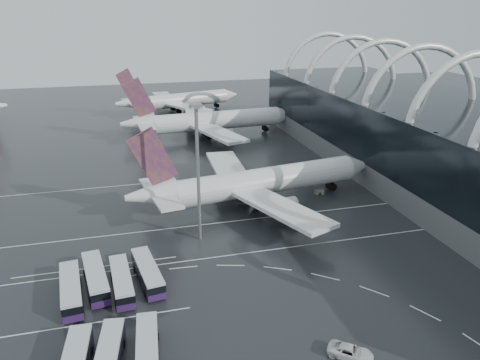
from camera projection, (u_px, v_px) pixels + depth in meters
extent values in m
plane|color=black|center=(229.00, 250.00, 88.36)|extent=(420.00, 420.00, 0.00)
cube|color=#505255|center=(444.00, 173.00, 120.44)|extent=(42.00, 160.00, 6.00)
cube|color=black|center=(450.00, 135.00, 116.95)|extent=(42.00, 160.00, 14.00)
torus|color=silver|center=(471.00, 127.00, 104.27)|extent=(33.80, 1.80, 33.80)
torus|color=silver|center=(419.00, 110.00, 121.47)|extent=(33.80, 1.80, 33.80)
torus|color=silver|center=(380.00, 97.00, 138.67)|extent=(33.80, 1.80, 33.80)
torus|color=silver|center=(350.00, 87.00, 155.87)|extent=(33.80, 1.80, 33.80)
torus|color=silver|center=(326.00, 79.00, 173.07)|extent=(33.80, 1.80, 33.80)
cube|color=silver|center=(231.00, 255.00, 86.54)|extent=(120.00, 0.25, 0.01)
cube|color=silver|center=(215.00, 223.00, 99.22)|extent=(120.00, 0.25, 0.01)
cube|color=silver|center=(193.00, 179.00, 124.56)|extent=(120.00, 0.25, 0.01)
cube|color=silver|center=(95.00, 323.00, 68.05)|extent=(28.00, 0.25, 0.01)
cube|color=silver|center=(97.00, 267.00, 82.54)|extent=(28.00, 0.25, 0.01)
cylinder|color=silver|center=(268.00, 180.00, 108.16)|extent=(44.75, 13.18, 6.16)
cone|color=silver|center=(357.00, 166.00, 117.90)|extent=(7.27, 7.10, 6.16)
cone|color=silver|center=(150.00, 195.00, 97.23)|extent=(11.47, 7.78, 6.16)
cube|color=#41196A|center=(153.00, 158.00, 94.89)|extent=(10.20, 2.27, 13.05)
cube|color=silver|center=(160.00, 193.00, 98.05)|extent=(7.78, 19.63, 0.53)
cube|color=silver|center=(279.00, 207.00, 95.40)|extent=(16.53, 27.43, 0.85)
cube|color=silver|center=(228.00, 168.00, 118.09)|extent=(8.71, 26.87, 0.85)
cylinder|color=gray|center=(283.00, 206.00, 100.47)|extent=(6.34, 4.50, 3.61)
cylinder|color=gray|center=(246.00, 178.00, 116.80)|extent=(6.34, 4.50, 3.61)
cube|color=black|center=(251.00, 200.00, 108.01)|extent=(13.66, 8.75, 2.34)
cylinder|color=silver|center=(218.00, 120.00, 164.16)|extent=(45.10, 9.59, 6.44)
cone|color=silver|center=(285.00, 115.00, 172.02)|extent=(7.10, 6.89, 6.44)
cone|color=silver|center=(137.00, 123.00, 155.23)|extent=(11.53, 7.21, 6.44)
cube|color=#41196A|center=(139.00, 98.00, 152.70)|extent=(10.71, 1.42, 13.65)
cube|color=silver|center=(144.00, 123.00, 155.91)|extent=(6.40, 20.28, 0.56)
cube|color=silver|center=(217.00, 133.00, 150.75)|extent=(15.15, 28.82, 0.89)
cube|color=silver|center=(196.00, 115.00, 175.33)|extent=(11.53, 28.56, 0.89)
cylinder|color=gray|center=(223.00, 135.00, 155.90)|extent=(6.36, 4.20, 3.77)
cylinder|color=gray|center=(208.00, 122.00, 173.60)|extent=(6.36, 4.20, 3.77)
cube|color=black|center=(206.00, 133.00, 164.35)|extent=(13.79, 8.03, 2.44)
cylinder|color=silver|center=(184.00, 100.00, 202.47)|extent=(39.95, 16.30, 5.94)
cone|color=silver|center=(230.00, 95.00, 213.37)|extent=(7.50, 7.36, 5.94)
cone|color=silver|center=(128.00, 103.00, 190.25)|extent=(11.45, 8.44, 5.94)
cube|color=#41196A|center=(128.00, 84.00, 188.09)|extent=(9.67, 3.21, 12.59)
cube|color=silver|center=(132.00, 103.00, 191.22)|extent=(9.34, 18.99, 0.51)
cube|color=silver|center=(188.00, 107.00, 190.40)|extent=(18.14, 26.02, 0.82)
cube|color=silver|center=(164.00, 97.00, 211.09)|extent=(8.68, 25.97, 0.82)
cylinder|color=gray|center=(191.00, 109.00, 195.40)|extent=(6.35, 4.85, 3.48)
cylinder|color=gray|center=(174.00, 102.00, 210.29)|extent=(6.35, 4.85, 3.48)
cube|color=black|center=(176.00, 110.00, 201.96)|extent=(13.58, 9.58, 2.25)
cube|color=#331544|center=(72.00, 294.00, 73.17)|extent=(4.25, 13.49, 1.12)
cube|color=black|center=(71.00, 288.00, 72.74)|extent=(4.28, 13.23, 1.33)
cube|color=silver|center=(70.00, 283.00, 72.43)|extent=(4.25, 13.49, 0.46)
cylinder|color=black|center=(83.00, 310.00, 70.06)|extent=(0.46, 1.05, 1.02)
cylinder|color=black|center=(63.00, 314.00, 69.12)|extent=(0.46, 1.05, 1.02)
cylinder|color=black|center=(80.00, 281.00, 77.50)|extent=(0.46, 1.05, 1.02)
cylinder|color=black|center=(62.00, 284.00, 76.56)|extent=(0.46, 1.05, 1.02)
cube|color=#331544|center=(96.00, 282.00, 76.38)|extent=(4.78, 13.64, 1.13)
cube|color=black|center=(95.00, 276.00, 75.95)|extent=(4.80, 13.38, 1.34)
cube|color=silver|center=(95.00, 271.00, 75.64)|extent=(4.78, 13.64, 0.46)
cylinder|color=black|center=(109.00, 296.00, 73.36)|extent=(0.50, 1.07, 1.03)
cylinder|color=black|center=(90.00, 301.00, 72.32)|extent=(0.50, 1.07, 1.03)
cylinder|color=black|center=(102.00, 270.00, 80.74)|extent=(0.50, 1.07, 1.03)
cylinder|color=black|center=(85.00, 273.00, 79.70)|extent=(0.50, 1.07, 1.03)
cube|color=#331544|center=(122.00, 286.00, 75.54)|extent=(3.72, 12.91, 1.08)
cube|color=black|center=(121.00, 279.00, 75.13)|extent=(3.76, 12.66, 1.27)
cube|color=silver|center=(121.00, 275.00, 74.83)|extent=(3.72, 12.91, 0.44)
cylinder|color=black|center=(134.00, 300.00, 72.48)|extent=(0.41, 1.00, 0.98)
cylinder|color=black|center=(116.00, 303.00, 71.65)|extent=(0.41, 1.00, 0.98)
cylinder|color=black|center=(128.00, 273.00, 79.71)|extent=(0.41, 1.00, 0.98)
cylinder|color=black|center=(112.00, 276.00, 78.88)|extent=(0.41, 1.00, 0.98)
cube|color=#331544|center=(148.00, 277.00, 77.95)|extent=(4.72, 13.29, 1.10)
cube|color=black|center=(147.00, 271.00, 77.53)|extent=(4.74, 13.04, 1.30)
cube|color=silver|center=(147.00, 266.00, 77.23)|extent=(4.72, 13.29, 0.45)
cylinder|color=black|center=(163.00, 290.00, 75.02)|extent=(0.49, 1.04, 1.00)
cylinder|color=black|center=(145.00, 294.00, 73.99)|extent=(0.49, 1.04, 1.00)
cylinder|color=black|center=(151.00, 265.00, 82.19)|extent=(0.49, 1.04, 1.00)
cylinder|color=black|center=(135.00, 269.00, 81.16)|extent=(0.49, 1.04, 1.00)
cube|color=silver|center=(73.00, 359.00, 56.92)|extent=(4.02, 13.03, 0.44)
cylinder|color=black|center=(91.00, 351.00, 61.78)|extent=(0.43, 1.01, 0.99)
cylinder|color=black|center=(70.00, 353.00, 61.34)|extent=(0.43, 1.01, 0.99)
cube|color=black|center=(108.00, 355.00, 58.91)|extent=(4.48, 12.26, 1.22)
cube|color=silver|center=(108.00, 350.00, 58.62)|extent=(4.46, 12.49, 0.42)
cylinder|color=black|center=(124.00, 343.00, 63.22)|extent=(0.46, 0.98, 0.94)
cylinder|color=black|center=(104.00, 345.00, 62.93)|extent=(0.46, 0.98, 0.94)
cube|color=#331544|center=(148.00, 355.00, 60.47)|extent=(3.69, 12.59, 1.05)
cube|color=black|center=(147.00, 348.00, 60.07)|extent=(3.73, 12.35, 1.24)
cube|color=silver|center=(147.00, 343.00, 59.78)|extent=(3.69, 12.59, 0.43)
cylinder|color=black|center=(158.00, 337.00, 64.49)|extent=(0.41, 0.98, 0.96)
cylinder|color=black|center=(138.00, 339.00, 64.03)|extent=(0.41, 0.98, 0.96)
imported|color=silver|center=(350.00, 352.00, 61.10)|extent=(6.34, 5.85, 1.65)
cylinder|color=gray|center=(198.00, 177.00, 87.93)|extent=(0.66, 0.66, 26.30)
cube|color=gray|center=(196.00, 106.00, 83.24)|extent=(2.07, 2.07, 0.75)
cube|color=silver|center=(196.00, 107.00, 83.34)|extent=(1.88, 1.88, 0.38)
cube|color=#B49C18|center=(288.00, 205.00, 106.56)|extent=(2.46, 1.45, 1.34)
cube|color=slate|center=(319.00, 192.00, 114.52)|extent=(2.26, 1.34, 1.23)
cube|color=#B49C18|center=(259.00, 179.00, 122.80)|extent=(2.29, 1.35, 1.25)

